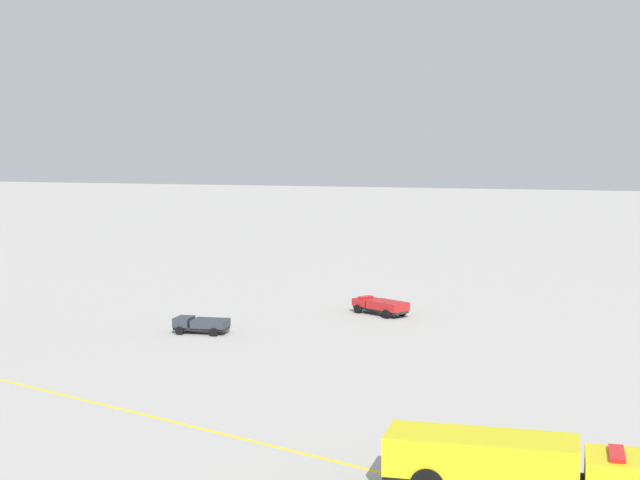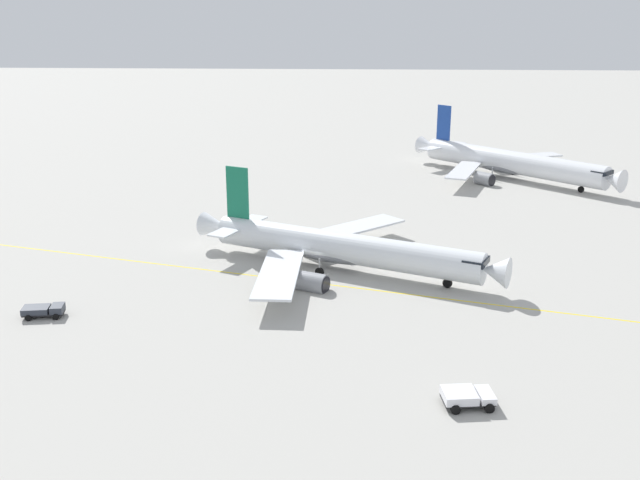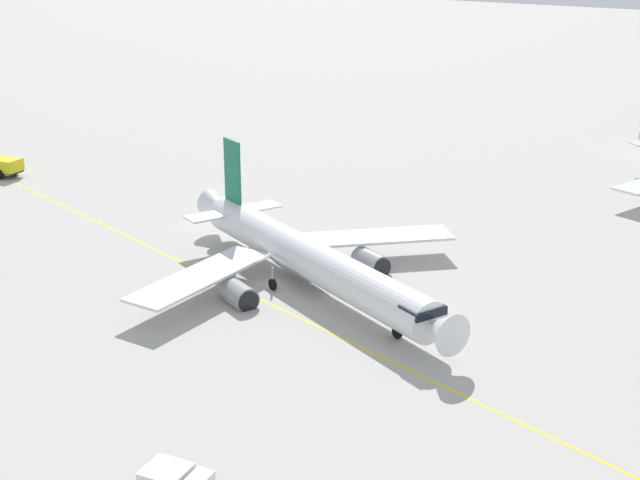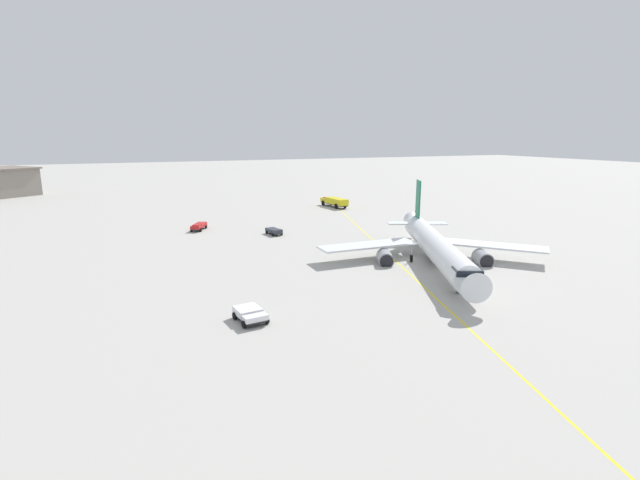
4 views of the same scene
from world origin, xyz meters
TOP-DOWN VIEW (x-y plane):
  - ops_pickup_truck at (-37.42, -28.35)m, footprint 5.49×4.09m
  - fire_tender_truck at (-55.42, 10.93)m, footprint 10.64×4.02m
  - baggage_truck_truck at (-26.99, -15.37)m, footprint 4.37×2.68m

SIDE VIEW (x-z plane):
  - baggage_truck_truck at x=-26.99m, z-range 0.11..1.33m
  - ops_pickup_truck at x=-37.42m, z-range 0.10..1.51m
  - fire_tender_truck at x=-55.42m, z-range 0.29..2.79m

